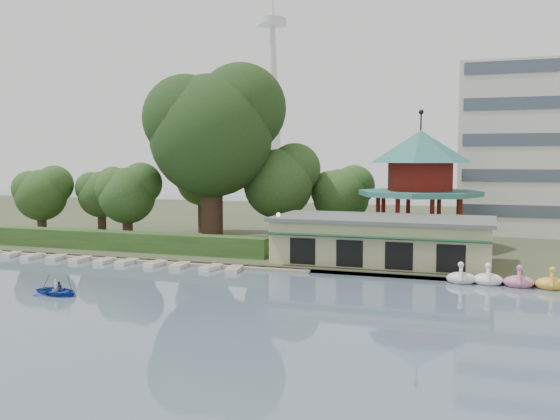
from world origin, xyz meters
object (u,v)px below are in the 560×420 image
at_px(big_tree, 214,127).
at_px(dock, 132,260).
at_px(pavilion, 420,177).
at_px(rowboat_with_passengers, 57,288).
at_px(boathouse, 382,239).

bearing_deg(big_tree, dock, -106.09).
xyz_separation_m(dock, pavilion, (24.00, 14.80, 7.36)).
bearing_deg(dock, big_tree, 73.91).
bearing_deg(rowboat_with_passengers, dock, 101.52).
bearing_deg(rowboat_with_passengers, big_tree, 89.12).
distance_m(boathouse, rowboat_with_passengers, 26.72).
distance_m(dock, pavilion, 29.14).
xyz_separation_m(big_tree, rowboat_with_passengers, (-0.38, -24.72, -12.12)).
bearing_deg(pavilion, boathouse, -101.28).
height_order(dock, pavilion, pavilion).
relative_size(dock, pavilion, 2.52).
bearing_deg(big_tree, boathouse, -18.32).
distance_m(boathouse, pavilion, 11.43).
bearing_deg(pavilion, rowboat_with_passengers, -126.64).
relative_size(pavilion, rowboat_with_passengers, 2.60).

